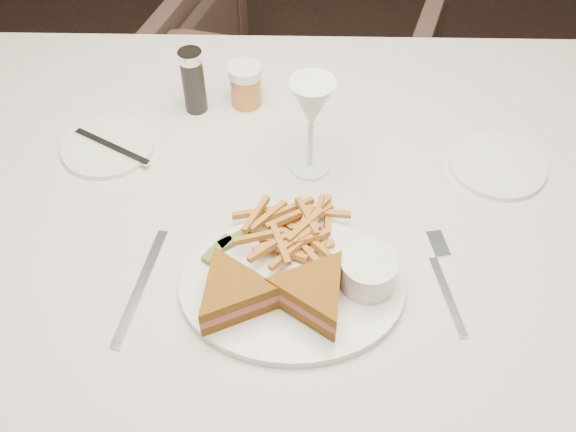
# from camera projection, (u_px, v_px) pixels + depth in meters

# --- Properties ---
(ground) EXTENTS (5.00, 5.00, 0.00)m
(ground) POSITION_uv_depth(u_px,v_px,m) (386.00, 299.00, 1.80)
(ground) COLOR black
(ground) RESTS_ON ground
(table) EXTENTS (1.48, 1.00, 0.75)m
(table) POSITION_uv_depth(u_px,v_px,m) (288.00, 335.00, 1.29)
(table) COLOR silver
(table) RESTS_ON ground
(chair_far) EXTENTS (0.86, 0.83, 0.71)m
(chair_far) POSITION_uv_depth(u_px,v_px,m) (301.00, 85.00, 1.86)
(chair_far) COLOR #49352C
(chair_far) RESTS_ON ground
(table_setting) EXTENTS (0.82, 0.62, 0.18)m
(table_setting) POSITION_uv_depth(u_px,v_px,m) (289.00, 222.00, 0.95)
(table_setting) COLOR white
(table_setting) RESTS_ON table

